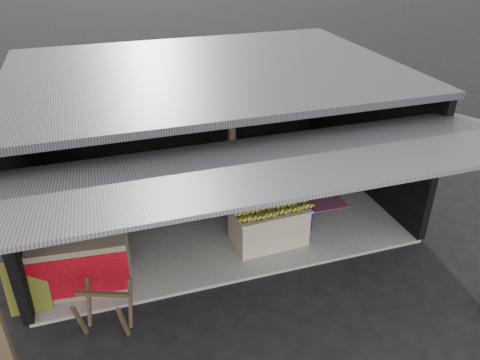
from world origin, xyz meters
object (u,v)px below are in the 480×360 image
object	(u,v)px
banana_table	(268,224)
white_crate	(260,192)
neighbor_stall	(74,260)
water_barrel	(305,219)
plastic_chair	(304,164)
sawhorse	(105,307)

from	to	relation	value
banana_table	white_crate	world-z (taller)	white_crate
banana_table	neighbor_stall	xyz separation A→B (m)	(-3.45, -0.18, 0.14)
water_barrel	plastic_chair	xyz separation A→B (m)	(0.72, 1.63, 0.29)
banana_table	neighbor_stall	world-z (taller)	neighbor_stall
white_crate	neighbor_stall	xyz separation A→B (m)	(-3.59, -1.07, -0.03)
white_crate	plastic_chair	bearing A→B (deg)	31.17
neighbor_stall	water_barrel	xyz separation A→B (m)	(4.28, 0.35, -0.30)
white_crate	plastic_chair	distance (m)	1.68
plastic_chair	sawhorse	bearing A→B (deg)	-130.22
white_crate	neighbor_stall	distance (m)	3.74
banana_table	plastic_chair	size ratio (longest dim) A/B	1.63
white_crate	neighbor_stall	world-z (taller)	neighbor_stall
neighbor_stall	sawhorse	xyz separation A→B (m)	(0.39, -1.12, -0.10)
white_crate	plastic_chair	world-z (taller)	white_crate
sawhorse	plastic_chair	size ratio (longest dim) A/B	1.00
sawhorse	water_barrel	distance (m)	4.16
neighbor_stall	water_barrel	world-z (taller)	neighbor_stall
neighbor_stall	plastic_chair	bearing A→B (deg)	26.92
banana_table	sawhorse	bearing A→B (deg)	-159.52
white_crate	water_barrel	bearing A→B (deg)	-47.73
neighbor_stall	sawhorse	bearing A→B (deg)	-65.32
banana_table	white_crate	size ratio (longest dim) A/B	1.28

